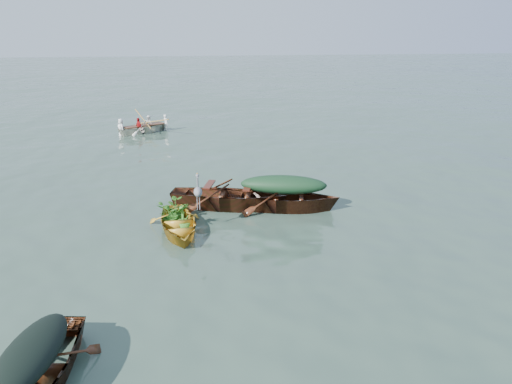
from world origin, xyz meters
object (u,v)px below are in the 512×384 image
(rowed_boat, at_px, (145,133))
(heron, at_px, (198,197))
(yellow_dinghy, at_px, (178,232))
(green_tarp_boat, at_px, (283,210))
(open_wooden_boat, at_px, (229,208))

(rowed_boat, xyz_separation_m, heron, (2.35, -12.17, 0.87))
(rowed_boat, bearing_deg, yellow_dinghy, 157.60)
(yellow_dinghy, bearing_deg, rowed_boat, 90.61)
(yellow_dinghy, bearing_deg, green_tarp_boat, 14.82)
(rowed_boat, bearing_deg, green_tarp_boat, 172.47)
(yellow_dinghy, relative_size, green_tarp_boat, 0.70)
(yellow_dinghy, xyz_separation_m, heron, (0.54, 0.12, 0.87))
(green_tarp_boat, bearing_deg, open_wooden_boat, 90.00)
(open_wooden_boat, bearing_deg, yellow_dinghy, 153.06)
(rowed_boat, bearing_deg, heron, 160.15)
(yellow_dinghy, height_order, open_wooden_boat, open_wooden_boat)
(green_tarp_boat, distance_m, rowed_boat, 12.04)
(yellow_dinghy, xyz_separation_m, rowed_boat, (-1.82, 12.29, 0.00))
(heron, bearing_deg, yellow_dinghy, -174.81)
(yellow_dinghy, distance_m, heron, 1.03)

